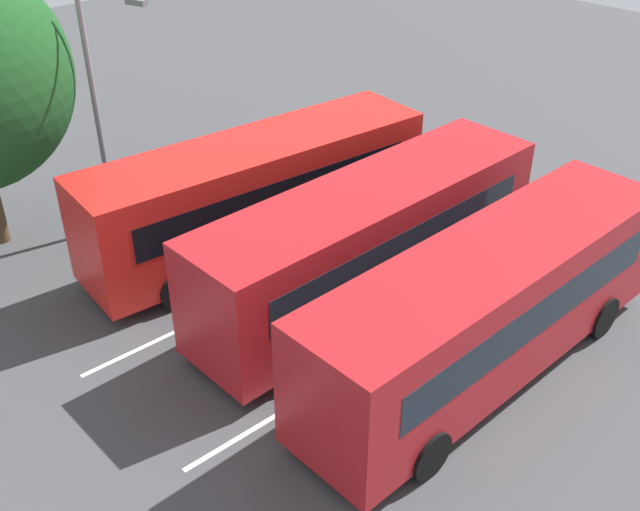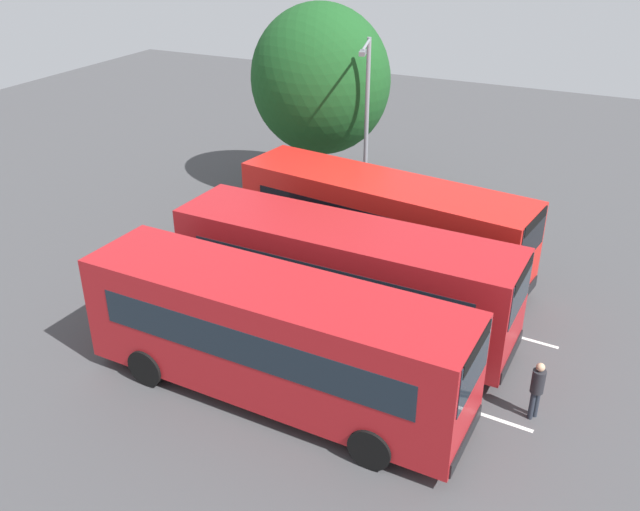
{
  "view_description": "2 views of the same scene",
  "coord_description": "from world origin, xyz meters",
  "px_view_note": "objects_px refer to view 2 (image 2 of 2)",
  "views": [
    {
      "loc": [
        -11.58,
        -10.46,
        11.29
      ],
      "look_at": [
        -0.93,
        0.2,
        1.74
      ],
      "focal_mm": 42.32,
      "sensor_mm": 36.0,
      "label": 1
    },
    {
      "loc": [
        7.28,
        -15.94,
        11.21
      ],
      "look_at": [
        -1.09,
        1.36,
        1.34
      ],
      "focal_mm": 38.64,
      "sensor_mm": 36.0,
      "label": 2
    }
  ],
  "objects_px": {
    "bus_center_left": "(344,274)",
    "street_lamp": "(366,119)",
    "pedestrian": "(537,386)",
    "depot_tree": "(320,80)",
    "bus_center_right": "(383,222)",
    "bus_far_left": "(274,337)"
  },
  "relations": [
    {
      "from": "bus_center_left",
      "to": "street_lamp",
      "type": "distance_m",
      "value": 8.29
    },
    {
      "from": "pedestrian",
      "to": "street_lamp",
      "type": "bearing_deg",
      "value": -16.34
    },
    {
      "from": "depot_tree",
      "to": "bus_center_left",
      "type": "bearing_deg",
      "value": -60.65
    },
    {
      "from": "bus_center_left",
      "to": "bus_center_right",
      "type": "height_order",
      "value": "same"
    },
    {
      "from": "bus_far_left",
      "to": "bus_center_left",
      "type": "height_order",
      "value": "same"
    },
    {
      "from": "street_lamp",
      "to": "bus_center_left",
      "type": "bearing_deg",
      "value": 2.43
    },
    {
      "from": "pedestrian",
      "to": "depot_tree",
      "type": "distance_m",
      "value": 16.15
    },
    {
      "from": "bus_center_right",
      "to": "bus_far_left",
      "type": "bearing_deg",
      "value": -81.91
    },
    {
      "from": "bus_center_left",
      "to": "street_lamp",
      "type": "height_order",
      "value": "street_lamp"
    },
    {
      "from": "bus_far_left",
      "to": "street_lamp",
      "type": "xyz_separation_m",
      "value": [
        -2.27,
        11.19,
        2.25
      ]
    },
    {
      "from": "bus_center_left",
      "to": "bus_center_right",
      "type": "relative_size",
      "value": 0.98
    },
    {
      "from": "bus_far_left",
      "to": "bus_center_right",
      "type": "height_order",
      "value": "same"
    },
    {
      "from": "pedestrian",
      "to": "street_lamp",
      "type": "height_order",
      "value": "street_lamp"
    },
    {
      "from": "street_lamp",
      "to": "bus_far_left",
      "type": "bearing_deg",
      "value": -4.42
    },
    {
      "from": "bus_far_left",
      "to": "pedestrian",
      "type": "xyz_separation_m",
      "value": [
        6.05,
        1.98,
        -0.85
      ]
    },
    {
      "from": "pedestrian",
      "to": "depot_tree",
      "type": "relative_size",
      "value": 0.2
    },
    {
      "from": "bus_center_left",
      "to": "pedestrian",
      "type": "height_order",
      "value": "bus_center_left"
    },
    {
      "from": "bus_center_right",
      "to": "depot_tree",
      "type": "height_order",
      "value": "depot_tree"
    },
    {
      "from": "bus_far_left",
      "to": "depot_tree",
      "type": "relative_size",
      "value": 1.27
    },
    {
      "from": "bus_far_left",
      "to": "depot_tree",
      "type": "height_order",
      "value": "depot_tree"
    },
    {
      "from": "bus_center_right",
      "to": "street_lamp",
      "type": "distance_m",
      "value": 4.88
    },
    {
      "from": "bus_far_left",
      "to": "bus_center_right",
      "type": "bearing_deg",
      "value": 92.34
    }
  ]
}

